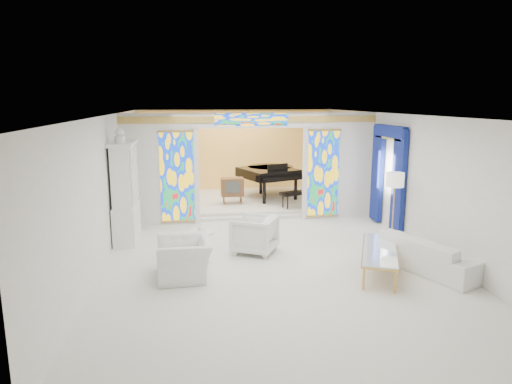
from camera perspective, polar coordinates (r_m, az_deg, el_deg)
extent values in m
plane|color=silver|center=(11.02, 0.83, -6.17)|extent=(12.00, 12.00, 0.00)
cube|color=white|center=(10.51, 0.88, 9.62)|extent=(7.00, 12.00, 0.02)
cube|color=white|center=(16.55, -2.48, 5.04)|extent=(7.00, 0.02, 3.00)
cube|color=white|center=(5.02, 12.06, -10.12)|extent=(7.00, 0.02, 3.00)
cube|color=white|center=(10.68, -18.02, 1.00)|extent=(0.02, 12.00, 3.00)
cube|color=white|center=(11.73, 17.99, 1.89)|extent=(0.02, 12.00, 3.00)
cube|color=white|center=(12.53, -12.02, 2.76)|extent=(2.00, 0.18, 3.00)
cube|color=white|center=(13.18, 10.25, 3.25)|extent=(2.00, 0.18, 3.00)
cube|color=white|center=(12.49, -0.61, 8.98)|extent=(3.00, 0.18, 0.40)
cube|color=white|center=(12.43, -7.40, 1.92)|extent=(0.12, 0.06, 2.60)
cube|color=white|center=(12.83, 6.12, 2.25)|extent=(0.12, 0.06, 2.60)
cube|color=white|center=(12.40, -0.55, 8.27)|extent=(3.24, 0.06, 0.12)
cube|color=#D8B251|center=(12.39, -0.55, 9.05)|extent=(7.00, 0.05, 0.18)
cube|color=gold|center=(12.43, -9.85, 1.84)|extent=(0.90, 0.04, 2.40)
cube|color=gold|center=(12.97, 8.40, 2.28)|extent=(0.90, 0.04, 2.40)
cube|color=gold|center=(12.38, -0.54, 9.05)|extent=(2.00, 0.04, 0.34)
cube|color=silver|center=(14.92, -1.68, -1.14)|extent=(6.80, 3.80, 0.18)
cube|color=#FFC258|center=(16.44, -2.44, 5.00)|extent=(6.70, 0.10, 2.90)
cylinder|color=#BF9242|center=(14.51, -0.90, 8.32)|extent=(0.48, 0.48, 0.30)
cube|color=navy|center=(11.76, 17.40, 1.20)|extent=(0.12, 0.55, 2.60)
cube|color=navy|center=(12.93, 14.93, 2.22)|extent=(0.12, 0.55, 2.60)
cube|color=navy|center=(12.21, 16.41, 7.29)|extent=(0.14, 1.70, 0.30)
cube|color=gold|center=(12.22, 16.37, 6.50)|extent=(0.12, 1.50, 0.06)
cube|color=white|center=(11.44, -15.83, -3.60)|extent=(0.50, 1.40, 0.90)
cube|color=white|center=(11.21, -16.14, 2.09)|extent=(0.44, 1.30, 1.40)
cube|color=white|center=(11.18, -14.97, 2.13)|extent=(0.01, 1.20, 1.30)
cube|color=white|center=(11.12, -16.35, 5.86)|extent=(0.56, 1.46, 0.08)
cylinder|color=white|center=(10.76, -16.64, 6.31)|extent=(0.22, 0.22, 0.16)
sphere|color=white|center=(10.75, -16.69, 7.16)|extent=(0.20, 0.20, 0.20)
imported|color=silver|center=(8.88, -8.93, -8.15)|extent=(1.06, 1.20, 0.75)
imported|color=silver|center=(10.13, -0.20, -5.32)|extent=(1.21, 1.20, 0.82)
imported|color=white|center=(9.78, 20.58, -7.15)|extent=(1.71, 2.47, 0.67)
cylinder|color=white|center=(9.54, -6.84, -5.02)|extent=(0.56, 0.56, 0.04)
cylinder|color=white|center=(9.63, -6.79, -6.85)|extent=(0.09, 0.09, 0.62)
cylinder|color=white|center=(9.73, -6.75, -8.56)|extent=(0.37, 0.37, 0.03)
imported|color=white|center=(9.51, -6.85, -4.40)|extent=(0.20, 0.20, 0.17)
cube|color=white|center=(9.32, 15.20, -6.98)|extent=(1.38, 2.16, 0.05)
cube|color=#BF9242|center=(9.32, 15.19, -7.11)|extent=(1.42, 2.21, 0.03)
cube|color=#BF9242|center=(8.46, 13.32, -10.49)|extent=(0.06, 0.06, 0.43)
cube|color=#BF9242|center=(8.47, 17.03, -10.65)|extent=(0.06, 0.06, 0.43)
cube|color=#BF9242|center=(10.33, 13.57, -6.46)|extent=(0.06, 0.06, 0.43)
cube|color=#BF9242|center=(10.34, 16.58, -6.60)|extent=(0.06, 0.06, 0.43)
cylinder|color=#BF9242|center=(11.40, 16.56, -5.98)|extent=(0.32, 0.32, 0.03)
cylinder|color=#BF9242|center=(11.20, 16.77, -2.29)|extent=(0.03, 0.03, 1.54)
cylinder|color=white|center=(11.05, 16.99, 1.48)|extent=(0.46, 0.46, 0.33)
cube|color=black|center=(14.93, 1.50, 2.40)|extent=(2.05, 2.11, 0.30)
cylinder|color=black|center=(15.41, 1.79, 2.68)|extent=(2.00, 2.00, 0.30)
cube|color=black|center=(14.13, 3.54, 1.69)|extent=(1.46, 0.83, 0.11)
cube|color=beige|center=(14.06, 3.73, 1.73)|extent=(1.28, 0.59, 0.03)
cube|color=black|center=(14.40, 2.73, 3.00)|extent=(0.71, 0.31, 0.27)
cube|color=black|center=(13.68, 5.00, -0.11)|extent=(1.03, 0.70, 0.09)
cylinder|color=black|center=(14.08, 1.04, -0.14)|extent=(0.14, 0.14, 0.66)
cylinder|color=black|center=(14.71, 4.97, 0.32)|extent=(0.14, 0.14, 0.66)
cylinder|color=black|center=(15.61, 0.60, 1.00)|extent=(0.14, 0.14, 0.66)
cube|color=brown|center=(14.11, -2.99, 0.65)|extent=(0.69, 0.47, 0.55)
cube|color=#393E3C|center=(13.88, -2.90, 0.61)|extent=(0.44, 0.02, 0.35)
cone|color=brown|center=(14.01, -3.99, -1.10)|extent=(0.04, 0.04, 0.24)
cone|color=brown|center=(14.05, -1.83, -1.04)|extent=(0.04, 0.04, 0.24)
cone|color=brown|center=(14.33, -4.09, -0.82)|extent=(0.04, 0.04, 0.24)
cone|color=brown|center=(14.38, -1.98, -0.76)|extent=(0.04, 0.04, 0.24)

